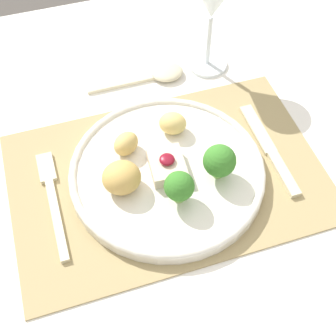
{
  "coord_description": "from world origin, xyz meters",
  "views": [
    {
      "loc": [
        -0.12,
        -0.39,
        1.31
      ],
      "look_at": [
        0.0,
        -0.0,
        0.76
      ],
      "focal_mm": 50.0,
      "sensor_mm": 36.0,
      "label": 1
    }
  ],
  "objects_px": {
    "dinner_plate": "(168,170)",
    "spoon": "(160,74)",
    "fork": "(52,196)",
    "wine_glass_near": "(212,1)",
    "knife": "(272,154)"
  },
  "relations": [
    {
      "from": "fork",
      "to": "spoon",
      "type": "distance_m",
      "value": 0.3
    },
    {
      "from": "dinner_plate",
      "to": "spoon",
      "type": "distance_m",
      "value": 0.22
    },
    {
      "from": "knife",
      "to": "wine_glass_near",
      "type": "height_order",
      "value": "wine_glass_near"
    },
    {
      "from": "knife",
      "to": "spoon",
      "type": "bearing_deg",
      "value": 117.76
    },
    {
      "from": "dinner_plate",
      "to": "wine_glass_near",
      "type": "relative_size",
      "value": 1.6
    },
    {
      "from": "fork",
      "to": "spoon",
      "type": "height_order",
      "value": "spoon"
    },
    {
      "from": "dinner_plate",
      "to": "wine_glass_near",
      "type": "bearing_deg",
      "value": 56.44
    },
    {
      "from": "fork",
      "to": "wine_glass_near",
      "type": "distance_m",
      "value": 0.39
    },
    {
      "from": "spoon",
      "to": "wine_glass_near",
      "type": "bearing_deg",
      "value": 4.11
    },
    {
      "from": "knife",
      "to": "dinner_plate",
      "type": "bearing_deg",
      "value": 177.21
    },
    {
      "from": "fork",
      "to": "knife",
      "type": "xyz_separation_m",
      "value": [
        0.33,
        -0.03,
        0.0
      ]
    },
    {
      "from": "fork",
      "to": "wine_glass_near",
      "type": "height_order",
      "value": "wine_glass_near"
    },
    {
      "from": "dinner_plate",
      "to": "spoon",
      "type": "xyz_separation_m",
      "value": [
        0.05,
        0.21,
        -0.01
      ]
    },
    {
      "from": "dinner_plate",
      "to": "knife",
      "type": "relative_size",
      "value": 1.55
    },
    {
      "from": "dinner_plate",
      "to": "wine_glass_near",
      "type": "xyz_separation_m",
      "value": [
        0.14,
        0.22,
        0.11
      ]
    }
  ]
}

